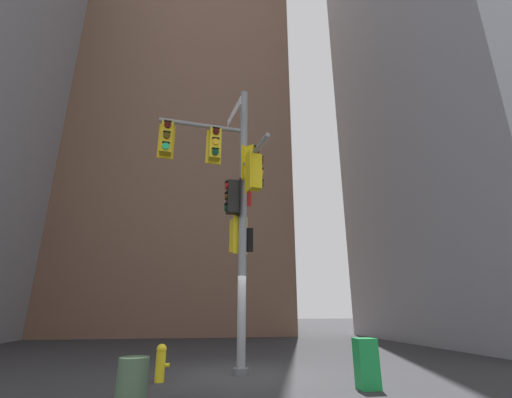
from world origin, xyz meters
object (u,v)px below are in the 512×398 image
(fire_hydrant, at_px, (161,362))
(trash_bin, at_px, (132,387))
(newspaper_box, at_px, (367,363))
(signal_pole_assembly, at_px, (232,189))

(fire_hydrant, xyz_separation_m, trash_bin, (-0.15, -2.84, 0.00))
(fire_hydrant, distance_m, newspaper_box, 4.68)
(signal_pole_assembly, distance_m, fire_hydrant, 4.88)
(signal_pole_assembly, relative_size, trash_bin, 9.76)
(fire_hydrant, xyz_separation_m, newspaper_box, (4.43, -1.49, 0.07))
(signal_pole_assembly, relative_size, fire_hydrant, 10.31)
(signal_pole_assembly, height_order, fire_hydrant, signal_pole_assembly)
(signal_pole_assembly, bearing_deg, fire_hydrant, -162.78)
(signal_pole_assembly, xyz_separation_m, newspaper_box, (2.81, -2.00, -4.50))
(fire_hydrant, height_order, newspaper_box, newspaper_box)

